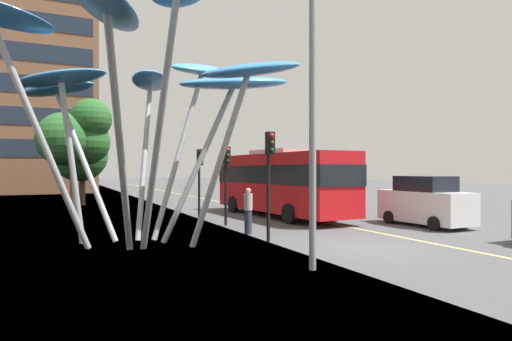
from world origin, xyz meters
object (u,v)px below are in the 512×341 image
(red_bus, at_px, (280,180))
(traffic_light_kerb_far, at_px, (227,168))
(traffic_light_kerb_near, at_px, (270,163))
(car_parked_far, at_px, (325,196))
(car_side_street, at_px, (273,191))
(traffic_light_island_mid, at_px, (200,169))
(leaf_sculpture, at_px, (143,73))
(car_parked_mid, at_px, (425,202))
(pedestrian, at_px, (248,211))
(street_lamp, at_px, (323,74))

(red_bus, height_order, traffic_light_kerb_far, red_bus)
(traffic_light_kerb_near, relative_size, car_parked_far, 0.95)
(car_parked_far, height_order, car_side_street, car_parked_far)
(traffic_light_kerb_near, height_order, car_parked_far, traffic_light_kerb_near)
(traffic_light_island_mid, bearing_deg, car_side_street, 43.51)
(traffic_light_kerb_near, bearing_deg, leaf_sculpture, 157.93)
(car_parked_mid, bearing_deg, car_side_street, 91.90)
(car_parked_mid, relative_size, car_side_street, 1.03)
(car_parked_mid, relative_size, pedestrian, 2.38)
(red_bus, relative_size, car_parked_mid, 2.49)
(traffic_light_island_mid, bearing_deg, street_lamp, -91.93)
(car_side_street, bearing_deg, traffic_light_island_mid, -136.49)
(traffic_light_kerb_far, bearing_deg, car_parked_mid, -25.28)
(car_parked_far, bearing_deg, car_side_street, 90.00)
(traffic_light_kerb_near, distance_m, car_parked_far, 11.56)
(traffic_light_kerb_near, xyz_separation_m, car_parked_far, (7.90, 8.24, -1.83))
(red_bus, bearing_deg, traffic_light_kerb_far, -149.91)
(car_side_street, bearing_deg, leaf_sculpture, -131.67)
(traffic_light_kerb_far, relative_size, street_lamp, 0.45)
(traffic_light_kerb_far, relative_size, traffic_light_island_mid, 1.00)
(car_parked_mid, xyz_separation_m, street_lamp, (-8.95, -5.21, 3.94))
(red_bus, distance_m, car_side_street, 8.83)
(car_side_street, distance_m, street_lamp, 21.49)
(leaf_sculpture, distance_m, car_side_street, 18.67)
(traffic_light_kerb_far, xyz_separation_m, traffic_light_island_mid, (-0.44, 2.59, -0.01))
(red_bus, height_order, pedestrian, red_bus)
(leaf_sculpture, relative_size, traffic_light_kerb_near, 3.15)
(traffic_light_island_mid, bearing_deg, car_parked_far, 5.82)
(traffic_light_kerb_near, relative_size, car_side_street, 0.92)
(traffic_light_kerb_near, xyz_separation_m, traffic_light_kerb_far, (0.25, 4.82, -0.20))
(car_side_street, bearing_deg, red_bus, -114.72)
(leaf_sculpture, relative_size, car_side_street, 2.90)
(red_bus, xyz_separation_m, car_side_street, (3.67, 7.97, -1.03))
(traffic_light_kerb_near, xyz_separation_m, pedestrian, (0.09, 2.05, -1.87))
(traffic_light_kerb_near, xyz_separation_m, car_side_street, (7.90, 15.10, -1.85))
(street_lamp, bearing_deg, leaf_sculpture, 120.68)
(leaf_sculpture, distance_m, car_parked_far, 14.52)
(red_bus, bearing_deg, pedestrian, -129.17)
(leaf_sculpture, height_order, pedestrian, leaf_sculpture)
(leaf_sculpture, height_order, traffic_light_island_mid, leaf_sculpture)
(traffic_light_kerb_far, bearing_deg, car_parked_far, 24.06)
(street_lamp, relative_size, pedestrian, 4.34)
(car_parked_mid, distance_m, car_parked_far, 7.26)
(leaf_sculpture, bearing_deg, street_lamp, -59.32)
(leaf_sculpture, xyz_separation_m, car_side_street, (11.97, 13.45, -4.94))
(car_side_street, xyz_separation_m, pedestrian, (-7.81, -13.05, -0.02))
(car_side_street, height_order, pedestrian, car_side_street)
(car_parked_mid, distance_m, pedestrian, 8.34)
(traffic_light_island_mid, distance_m, pedestrian, 5.62)
(car_parked_far, xyz_separation_m, street_lamp, (-8.48, -12.46, 4.04))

